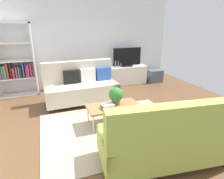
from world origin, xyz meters
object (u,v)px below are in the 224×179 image
Objects in this scene: coffee_table at (113,107)px; bottle_1 at (118,64)px; couch_green at (164,138)px; tv at (127,57)px; couch_beige at (81,86)px; tv_console at (126,75)px; vase_0 at (111,65)px; storage_trunk at (154,76)px; table_book_0 at (108,107)px; bottle_2 at (121,65)px; bookshelf at (14,64)px; potted_plant at (116,95)px; bottle_0 at (115,64)px.

bottle_1 reaches higher than coffee_table.
tv is (1.16, 3.91, 0.51)m from couch_green.
couch_beige reaches higher than bottle_1.
tv_console is 0.71m from vase_0.
couch_beige is 0.97× the size of couch_green.
tv is 4.52× the size of bottle_1.
couch_beige is at bearing -161.40° from storage_trunk.
couch_beige is 2.92m from couch_green.
storage_trunk is at bearing -5.10° from vase_0.
bottle_2 is (1.34, 2.55, 0.28)m from table_book_0.
couch_green is at bearing -106.45° from tv_console.
couch_green is at bearing -101.97° from bottle_1.
bottle_2 is at bearing -1.05° from bookshelf.
tv_console is 2.69× the size of storage_trunk.
vase_0 is 0.26m from bottle_1.
potted_plant is 1.66× the size of bottle_0.
table_book_0 is (-0.42, 1.34, -0.01)m from couch_green.
bookshelf is at bearing 126.64° from table_book_0.
bottle_0 reaches higher than bottle_2.
bookshelf reaches higher than tv_console.
coffee_table is at bearing -113.98° from bottle_1.
couch_green is at bearing -98.28° from vase_0.
couch_green is 4.62m from bookshelf.
tv is at bearing 58.47° from table_book_0.
couch_beige is at bearing -33.08° from bookshelf.
bottle_1 is (-0.33, -0.04, 0.43)m from tv_console.
potted_plant is 1.57× the size of table_book_0.
couch_beige reaches higher than potted_plant.
storage_trunk is 3.66m from table_book_0.
potted_plant is (0.07, 0.04, 0.24)m from coffee_table.
tv_console is 0.55m from bottle_1.
tv_console is at bearing 60.26° from coffee_table.
bottle_1 is (0.10, 0.00, -0.00)m from bottle_0.
bottle_0 is at bearing -32.27° from vase_0.
couch_green reaches higher than tv_console.
tv is at bearing 2.62° from bottle_0.
storage_trunk is (4.62, -0.12, -0.73)m from bookshelf.
coffee_table is 2.91× the size of potted_plant.
couch_green is at bearing -59.14° from bookshelf.
bookshelf is 9.21× the size of bottle_0.
tv_console is at bearing 80.84° from couch_green.
couch_beige is at bearing -146.64° from bottle_2.
vase_0 is at bearing 174.90° from storage_trunk.
bookshelf is at bearing 179.35° from tv.
bottle_2 reaches higher than tv_console.
coffee_table is 2.76m from bottle_2.
couch_beige is 0.92× the size of bookshelf.
coffee_table is at bearing 29.83° from table_book_0.
couch_green is at bearing -79.08° from coffee_table.
couch_beige reaches higher than storage_trunk.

